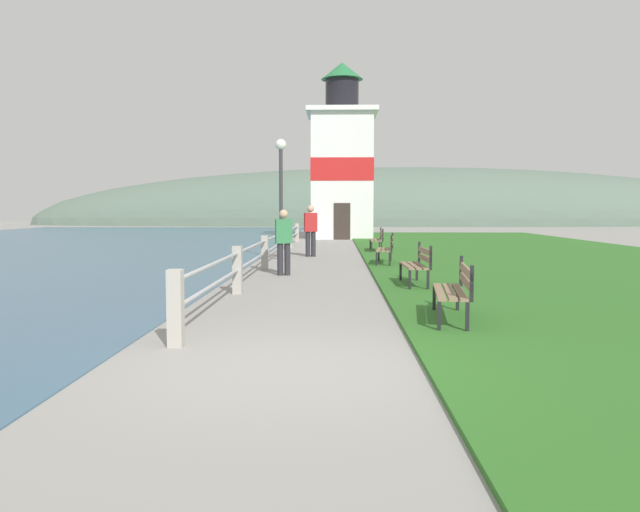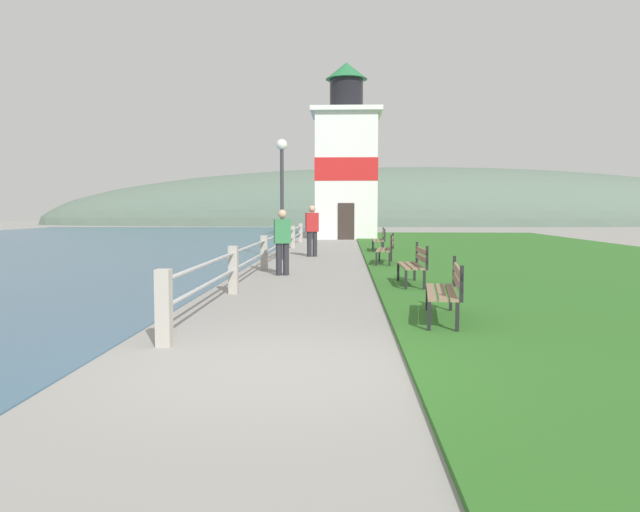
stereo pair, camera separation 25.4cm
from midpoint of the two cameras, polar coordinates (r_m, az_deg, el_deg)
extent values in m
plane|color=gray|center=(6.72, -3.75, -10.20)|extent=(160.00, 160.00, 0.00)
cube|color=#2D6623|center=(22.25, 20.05, -0.19)|extent=(12.00, 43.96, 0.06)
cube|color=#A8A399|center=(7.85, -13.19, -4.65)|extent=(0.18, 0.18, 0.95)
cube|color=#A8A399|center=(12.49, -7.35, -1.26)|extent=(0.18, 0.18, 0.95)
cube|color=#A8A399|center=(17.20, -4.70, 0.29)|extent=(0.18, 0.18, 0.95)
cube|color=#A8A399|center=(21.95, -3.19, 1.17)|extent=(0.18, 0.18, 0.95)
cube|color=#A8A399|center=(26.71, -2.22, 1.74)|extent=(0.18, 0.18, 0.95)
cube|color=#A8A399|center=(31.47, -1.54, 2.14)|extent=(0.18, 0.18, 0.95)
cylinder|color=#B2B2B7|center=(19.56, -3.86, 1.76)|extent=(0.06, 23.91, 0.06)
cylinder|color=#B2B2B7|center=(19.57, -3.85, 0.79)|extent=(0.06, 23.91, 0.06)
cube|color=#846B51|center=(9.33, 10.87, -3.23)|extent=(0.32, 1.77, 0.04)
cube|color=#846B51|center=(9.34, 11.78, -3.24)|extent=(0.32, 1.77, 0.04)
cube|color=#846B51|center=(9.35, 12.67, -3.24)|extent=(0.32, 1.77, 0.04)
cube|color=#846B51|center=(9.32, 13.24, -1.31)|extent=(0.26, 1.76, 0.11)
cube|color=#846B51|center=(9.33, 13.23, -2.28)|extent=(0.26, 1.76, 0.11)
cube|color=black|center=(8.52, 10.78, -5.61)|extent=(0.06, 0.06, 0.45)
cube|color=black|center=(10.21, 10.48, -3.96)|extent=(0.06, 0.06, 0.45)
cube|color=black|center=(8.54, 13.27, -5.63)|extent=(0.06, 0.06, 0.45)
cube|color=black|center=(10.23, 12.56, -3.98)|extent=(0.06, 0.06, 0.45)
cube|color=black|center=(8.48, 13.66, -2.50)|extent=(0.06, 0.06, 0.49)
cube|color=black|center=(10.18, 12.88, -1.36)|extent=(0.06, 0.06, 0.49)
cube|color=#846B51|center=(13.49, 8.20, -0.88)|extent=(0.14, 1.62, 0.04)
cube|color=#846B51|center=(13.51, 8.82, -0.88)|extent=(0.14, 1.62, 0.04)
cube|color=#846B51|center=(13.52, 9.43, -0.88)|extent=(0.14, 1.62, 0.04)
cube|color=#846B51|center=(13.51, 9.82, 0.46)|extent=(0.08, 1.62, 0.11)
cube|color=#846B51|center=(13.52, 9.81, -0.20)|extent=(0.08, 1.62, 0.11)
cube|color=black|center=(12.73, 8.43, -2.30)|extent=(0.05, 0.05, 0.45)
cube|color=black|center=(14.28, 7.67, -1.57)|extent=(0.05, 0.05, 0.45)
cube|color=black|center=(12.78, 10.08, -2.29)|extent=(0.05, 0.05, 0.45)
cube|color=black|center=(14.33, 9.14, -1.57)|extent=(0.05, 0.05, 0.45)
cube|color=black|center=(12.75, 10.32, -0.19)|extent=(0.05, 0.05, 0.49)
cube|color=black|center=(14.29, 9.35, 0.31)|extent=(0.05, 0.05, 0.49)
cube|color=#846B51|center=(18.66, 5.83, 0.58)|extent=(0.29, 1.67, 0.04)
cube|color=#846B51|center=(18.65, 6.28, 0.58)|extent=(0.29, 1.67, 0.04)
cube|color=#846B51|center=(18.65, 6.73, 0.57)|extent=(0.29, 1.67, 0.04)
cube|color=#846B51|center=(18.63, 7.01, 1.54)|extent=(0.23, 1.67, 0.11)
cube|color=#846B51|center=(18.64, 7.00, 1.06)|extent=(0.23, 1.67, 0.11)
cube|color=black|center=(17.87, 5.58, -0.37)|extent=(0.06, 0.06, 0.45)
cube|color=black|center=(19.49, 5.82, 0.02)|extent=(0.06, 0.06, 0.45)
cube|color=black|center=(17.86, 6.77, -0.38)|extent=(0.06, 0.06, 0.45)
cube|color=black|center=(19.47, 6.91, 0.01)|extent=(0.06, 0.06, 0.45)
cube|color=black|center=(17.83, 6.94, 1.12)|extent=(0.06, 0.06, 0.49)
cube|color=black|center=(19.44, 7.06, 1.38)|extent=(0.06, 0.06, 0.49)
cube|color=#846B51|center=(24.36, 5.27, 1.46)|extent=(0.16, 1.76, 0.04)
cube|color=#846B51|center=(24.36, 5.61, 1.46)|extent=(0.16, 1.76, 0.04)
cube|color=#846B51|center=(24.37, 5.95, 1.46)|extent=(0.16, 1.76, 0.04)
cube|color=#846B51|center=(24.35, 6.17, 2.20)|extent=(0.10, 1.76, 0.11)
cube|color=#846B51|center=(24.36, 6.16, 1.83)|extent=(0.10, 1.76, 0.11)
cube|color=black|center=(23.52, 5.22, 0.76)|extent=(0.05, 0.05, 0.45)
cube|color=black|center=(25.22, 5.13, 1.00)|extent=(0.05, 0.05, 0.45)
cube|color=black|center=(23.53, 6.12, 0.75)|extent=(0.05, 0.05, 0.45)
cube|color=black|center=(25.23, 5.97, 1.00)|extent=(0.05, 0.05, 0.45)
cube|color=black|center=(23.51, 6.25, 1.90)|extent=(0.05, 0.05, 0.49)
cube|color=black|center=(25.21, 6.09, 2.06)|extent=(0.05, 0.05, 0.49)
cube|color=white|center=(35.91, 2.61, 7.23)|extent=(3.43, 3.43, 7.00)
cube|color=red|center=(35.93, 2.61, 7.79)|extent=(3.47, 3.47, 1.26)
cube|color=white|center=(36.27, 2.63, 12.95)|extent=(3.94, 3.94, 0.25)
cylinder|color=black|center=(36.43, 2.64, 14.49)|extent=(1.88, 1.88, 1.73)
cone|color=#23703D|center=(36.69, 2.64, 16.55)|extent=(2.36, 2.36, 0.95)
cube|color=#332823|center=(34.14, 2.61, 3.18)|extent=(0.90, 0.06, 2.00)
cylinder|color=#28282D|center=(21.98, -0.65, 1.09)|extent=(0.17, 0.17, 0.88)
cylinder|color=#28282D|center=(22.02, -0.14, 1.10)|extent=(0.17, 0.17, 0.88)
cube|color=#B22323|center=(21.97, -0.40, 3.11)|extent=(0.48, 0.33, 0.66)
sphere|color=tan|center=(21.96, -0.40, 4.35)|extent=(0.24, 0.24, 0.24)
cylinder|color=#28282D|center=(15.81, -3.32, -0.31)|extent=(0.15, 0.15, 0.81)
cylinder|color=#28282D|center=(15.84, -2.67, -0.30)|extent=(0.15, 0.15, 0.81)
cube|color=#337A47|center=(15.78, -3.01, 2.28)|extent=(0.45, 0.31, 0.61)
sphere|color=tan|center=(15.77, -3.01, 3.87)|extent=(0.22, 0.22, 0.22)
cylinder|color=#333338|center=(20.60, -3.14, 4.65)|extent=(0.12, 0.12, 3.60)
sphere|color=white|center=(20.71, -3.16, 10.14)|extent=(0.36, 0.36, 0.36)
ellipsoid|color=#566B5B|center=(66.20, 8.60, 2.83)|extent=(80.00, 16.00, 12.00)
camera|label=1|loc=(0.13, -89.60, 0.03)|focal=35.00mm
camera|label=2|loc=(0.13, 90.40, -0.03)|focal=35.00mm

